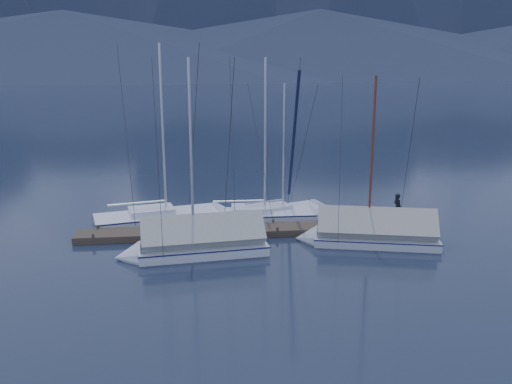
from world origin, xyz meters
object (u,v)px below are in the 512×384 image
Objects in this scene: sailboat_open_mid at (274,216)px; sailboat_covered_far at (191,245)px; sailboat_open_right at (289,212)px; sailboat_covered_near at (365,234)px; person at (397,208)px; sailboat_open_left at (176,217)px.

sailboat_covered_far is at bearing -131.94° from sailboat_open_mid.
sailboat_open_right is (1.04, 0.89, -0.03)m from sailboat_open_mid.
sailboat_covered_near is 8.41m from sailboat_covered_far.
sailboat_open_left is at bearing 60.03° from person.
sailboat_covered_near is at bearing -28.23° from sailboat_open_left.
sailboat_open_left is 1.08× the size of sailboat_open_mid.
sailboat_covered_near is 0.92× the size of sailboat_covered_far.
person is (10.80, 2.72, 0.64)m from sailboat_covered_far.
sailboat_covered_near is at bearing 4.06° from sailboat_covered_far.
sailboat_covered_far is (-5.65, -6.04, 0.33)m from sailboat_open_right.
sailboat_covered_far is at bearing -175.94° from sailboat_covered_near.
sailboat_open_right is at bearing 4.47° from sailboat_open_left.
sailboat_covered_far is 6.26× the size of person.
sailboat_open_right is 8.28m from sailboat_covered_far.
sailboat_open_mid reaches higher than sailboat_covered_far.
sailboat_open_left reaches higher than sailboat_covered_near.
sailboat_open_left is 1.18× the size of sailboat_covered_near.
sailboat_open_left is at bearing 151.77° from sailboat_covered_near.
sailboat_covered_near is 3.27m from person.
sailboat_covered_near is (3.77, -4.54, 0.27)m from sailboat_open_mid.
sailboat_open_mid is (5.42, -0.39, -0.01)m from sailboat_open_left.
sailboat_open_mid is 6.92m from sailboat_covered_far.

